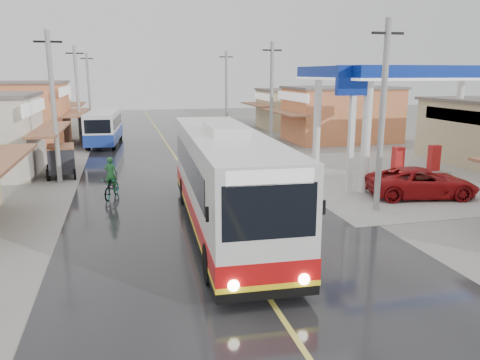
{
  "coord_description": "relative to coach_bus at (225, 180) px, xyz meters",
  "views": [
    {
      "loc": [
        -3.52,
        -17.53,
        5.85
      ],
      "look_at": [
        0.91,
        0.08,
        1.68
      ],
      "focal_mm": 35.0,
      "sensor_mm": 36.0,
      "label": 1
    }
  ],
  "objects": [
    {
      "name": "ground",
      "position": [
        -0.07,
        0.92,
        -1.94
      ],
      "size": [
        120.0,
        120.0,
        0.0
      ],
      "primitive_type": "plane",
      "color": "slate",
      "rests_on": "ground"
    },
    {
      "name": "second_bus",
      "position": [
        -5.06,
        23.64,
        -0.45
      ],
      "size": [
        2.94,
        8.47,
        2.76
      ],
      "rotation": [
        0.0,
        0.0,
        -0.08
      ],
      "color": "silver",
      "rests_on": "road"
    },
    {
      "name": "tricycle_near",
      "position": [
        -7.09,
        11.35,
        -0.9
      ],
      "size": [
        1.79,
        2.39,
        1.82
      ],
      "rotation": [
        0.0,
        0.0,
        0.1
      ],
      "color": "#26262D",
      "rests_on": "ground"
    },
    {
      "name": "shopfronts_right",
      "position": [
        14.93,
        12.92,
        -1.94
      ],
      "size": [
        11.0,
        44.0,
        4.8
      ],
      "primitive_type": null,
      "color": "beige",
      "rests_on": "ground"
    },
    {
      "name": "utility_poles_left",
      "position": [
        -7.07,
        16.92,
        -1.94
      ],
      "size": [
        1.6,
        50.0,
        8.0
      ],
      "primitive_type": null,
      "color": "gray",
      "rests_on": "ground"
    },
    {
      "name": "centre_line",
      "position": [
        -0.07,
        15.92,
        -1.92
      ],
      "size": [
        0.15,
        90.0,
        0.01
      ],
      "primitive_type": "cube",
      "color": "#D8CC4C",
      "rests_on": "road"
    },
    {
      "name": "coach_bus",
      "position": [
        0.0,
        0.0,
        0.0
      ],
      "size": [
        3.41,
        12.98,
        4.02
      ],
      "rotation": [
        0.0,
        0.0,
        -0.04
      ],
      "color": "silver",
      "rests_on": "road"
    },
    {
      "name": "cyclist",
      "position": [
        -4.25,
        5.85,
        -1.27
      ],
      "size": [
        1.19,
        1.99,
        2.02
      ],
      "rotation": [
        0.0,
        0.0,
        -0.31
      ],
      "color": "black",
      "rests_on": "ground"
    },
    {
      "name": "road",
      "position": [
        -0.07,
        15.92,
        -1.93
      ],
      "size": [
        12.0,
        90.0,
        0.02
      ],
      "primitive_type": "cube",
      "color": "black",
      "rests_on": "ground"
    },
    {
      "name": "utility_poles_right",
      "position": [
        6.93,
        15.92,
        -1.94
      ],
      "size": [
        1.6,
        36.0,
        8.0
      ],
      "primitive_type": null,
      "color": "gray",
      "rests_on": "ground"
    },
    {
      "name": "jeepney",
      "position": [
        10.19,
        2.39,
        -1.22
      ],
      "size": [
        5.52,
        3.32,
        1.43
      ],
      "primitive_type": "imported",
      "rotation": [
        0.0,
        0.0,
        1.38
      ],
      "color": "maroon",
      "rests_on": "ground"
    }
  ]
}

